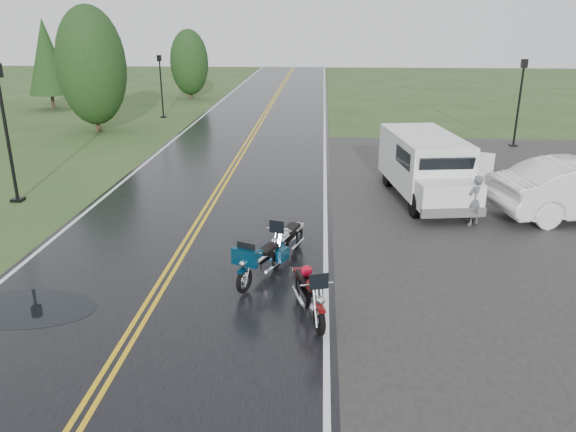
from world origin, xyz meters
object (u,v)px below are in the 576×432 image
at_px(motorcycle_red, 320,309).
at_px(motorcycle_teal, 244,271).
at_px(van_white, 418,184).
at_px(lamp_post_far_left, 161,86).
at_px(motorcycle_silver, 275,248).
at_px(lamp_post_near_left, 7,134).
at_px(lamp_post_far_right, 519,103).
at_px(person_at_van, 475,201).

xyz_separation_m(motorcycle_red, motorcycle_teal, (-1.68, 1.65, -0.03)).
height_order(van_white, lamp_post_far_left, lamp_post_far_left).
bearing_deg(motorcycle_silver, motorcycle_teal, -96.67).
xyz_separation_m(lamp_post_near_left, lamp_post_far_right, (19.46, 9.68, -0.23)).
xyz_separation_m(motorcycle_red, van_white, (2.92, 7.09, 0.49)).
bearing_deg(lamp_post_near_left, person_at_van, -5.65).
bearing_deg(person_at_van, lamp_post_far_right, -153.45).
relative_size(van_white, person_at_van, 3.69).
height_order(van_white, person_at_van, van_white).
distance_m(motorcycle_teal, lamp_post_far_left, 24.53).
bearing_deg(motorcycle_teal, motorcycle_silver, 89.75).
bearing_deg(lamp_post_far_right, motorcycle_silver, -125.02).
xyz_separation_m(motorcycle_silver, lamp_post_far_right, (10.29, 14.68, 1.45)).
relative_size(motorcycle_silver, person_at_van, 1.35).
relative_size(person_at_van, lamp_post_near_left, 0.33).
xyz_separation_m(person_at_van, lamp_post_far_right, (4.68, 11.14, 1.30)).
relative_size(person_at_van, lamp_post_far_left, 0.40).
bearing_deg(motorcycle_teal, van_white, 74.13).
bearing_deg(van_white, lamp_post_far_right, 51.16).
distance_m(motorcycle_teal, person_at_van, 7.87).
xyz_separation_m(motorcycle_red, lamp_post_near_left, (-10.26, 7.95, 1.67)).
height_order(motorcycle_red, lamp_post_far_left, lamp_post_far_left).
distance_m(person_at_van, lamp_post_far_right, 12.15).
bearing_deg(motorcycle_silver, motorcycle_red, -51.63).
height_order(motorcycle_silver, van_white, van_white).
bearing_deg(lamp_post_near_left, lamp_post_far_left, 88.57).
bearing_deg(lamp_post_far_left, person_at_van, -51.82).
height_order(person_at_van, lamp_post_far_left, lamp_post_far_left).
relative_size(motorcycle_teal, lamp_post_far_left, 0.53).
height_order(person_at_van, lamp_post_near_left, lamp_post_near_left).
height_order(motorcycle_red, motorcycle_teal, motorcycle_red).
xyz_separation_m(motorcycle_silver, van_white, (4.01, 4.15, 0.50)).
relative_size(motorcycle_teal, person_at_van, 1.31).
relative_size(motorcycle_teal, lamp_post_far_right, 0.48).
distance_m(person_at_van, lamp_post_far_left, 23.26).
bearing_deg(motorcycle_teal, lamp_post_near_left, 168.12).
xyz_separation_m(motorcycle_teal, person_at_van, (6.21, 4.83, 0.17)).
bearing_deg(van_white, motorcycle_silver, -142.13).
distance_m(motorcycle_teal, motorcycle_silver, 1.42).
xyz_separation_m(motorcycle_teal, motorcycle_silver, (0.59, 1.29, 0.02)).
bearing_deg(motorcycle_silver, lamp_post_far_left, 129.84).
bearing_deg(motorcycle_silver, person_at_van, 50.25).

